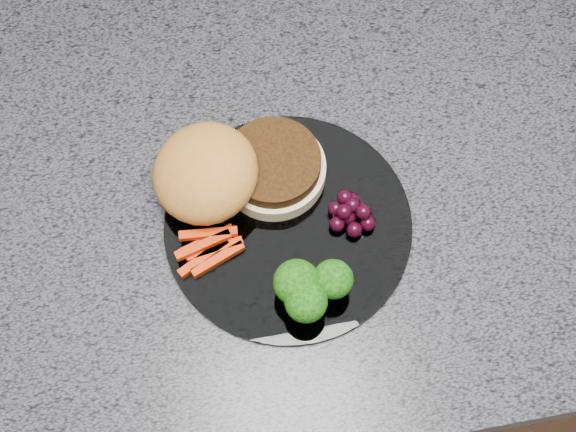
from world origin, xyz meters
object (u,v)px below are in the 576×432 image
object	(u,v)px
grape_bunch	(351,213)
burger	(230,173)
plate	(288,225)
island_cabinet	(334,295)

from	to	relation	value
grape_bunch	burger	bearing A→B (deg)	152.25
plate	burger	xyz separation A→B (m)	(-0.05, 0.06, 0.03)
plate	island_cabinet	bearing A→B (deg)	35.08
plate	grape_bunch	distance (m)	0.07
burger	grape_bunch	world-z (taller)	burger
island_cabinet	grape_bunch	world-z (taller)	grape_bunch
island_cabinet	burger	distance (m)	0.52
burger	grape_bunch	bearing A→B (deg)	-49.69
island_cabinet	burger	xyz separation A→B (m)	(-0.14, -0.00, 0.50)
island_cabinet	plate	distance (m)	0.48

